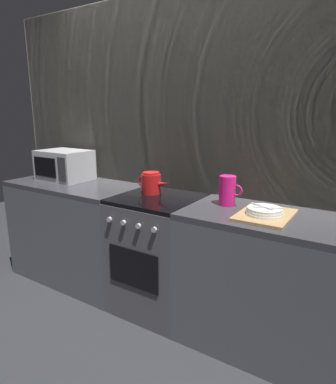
% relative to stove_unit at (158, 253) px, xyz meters
% --- Properties ---
extents(ground_plane, '(8.00, 8.00, 0.00)m').
position_rel_stove_unit_xyz_m(ground_plane, '(0.00, 0.00, -0.45)').
color(ground_plane, '#2D2D33').
extents(back_wall, '(3.60, 0.05, 2.40)m').
position_rel_stove_unit_xyz_m(back_wall, '(0.00, 0.32, 0.75)').
color(back_wall, '#B2AD9E').
rests_on(back_wall, ground_plane).
extents(counter_left, '(1.20, 0.60, 0.90)m').
position_rel_stove_unit_xyz_m(counter_left, '(-0.90, 0.00, 0.00)').
color(counter_left, '#515459').
rests_on(counter_left, ground_plane).
extents(stove_unit, '(0.60, 0.63, 0.90)m').
position_rel_stove_unit_xyz_m(stove_unit, '(0.00, 0.00, 0.00)').
color(stove_unit, '#4C4C51').
rests_on(stove_unit, ground_plane).
extents(counter_right, '(1.20, 0.60, 0.90)m').
position_rel_stove_unit_xyz_m(counter_right, '(0.90, 0.00, 0.00)').
color(counter_right, '#515459').
rests_on(counter_right, ground_plane).
extents(microwave, '(0.46, 0.35, 0.27)m').
position_rel_stove_unit_xyz_m(microwave, '(-1.08, 0.07, 0.59)').
color(microwave, '#B2B2B7').
rests_on(microwave, counter_left).
extents(kettle, '(0.28, 0.15, 0.17)m').
position_rel_stove_unit_xyz_m(kettle, '(-0.10, 0.07, 0.53)').
color(kettle, red).
rests_on(kettle, stove_unit).
extents(pitcher, '(0.16, 0.11, 0.20)m').
position_rel_stove_unit_xyz_m(pitcher, '(0.52, 0.08, 0.55)').
color(pitcher, '#E5197A').
rests_on(pitcher, counter_right).
extents(dish_pile, '(0.30, 0.40, 0.07)m').
position_rel_stove_unit_xyz_m(dish_pile, '(0.81, -0.05, 0.47)').
color(dish_pile, tan).
rests_on(dish_pile, counter_right).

